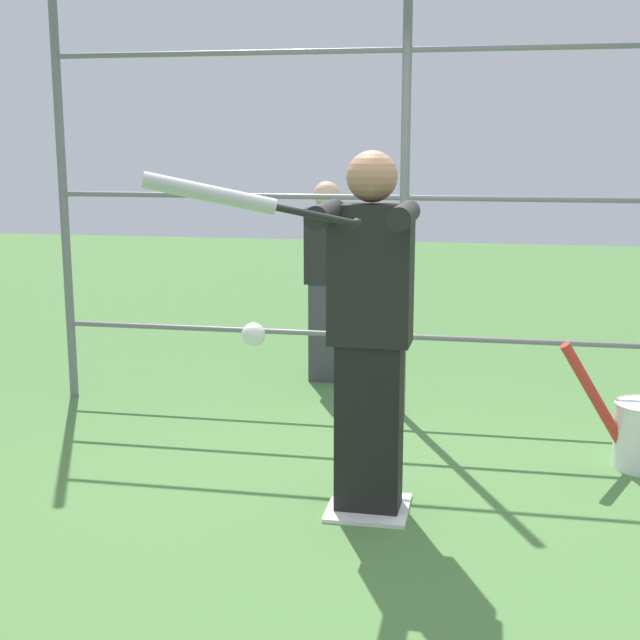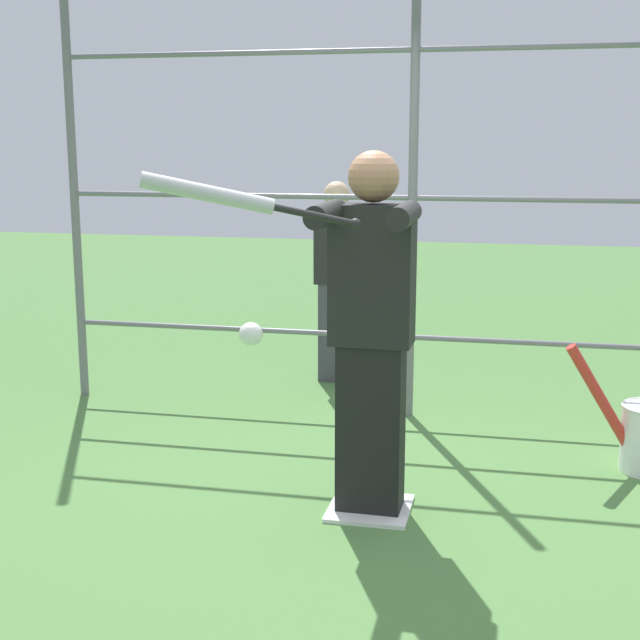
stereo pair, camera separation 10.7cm
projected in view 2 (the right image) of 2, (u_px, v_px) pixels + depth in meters
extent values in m
plane|color=#4C7A3D|center=(370.00, 510.00, 4.42)|extent=(24.00, 24.00, 0.00)
cube|color=white|center=(370.00, 508.00, 4.42)|extent=(0.40, 0.40, 0.02)
cylinder|color=slate|center=(413.00, 198.00, 5.67)|extent=(0.06, 0.06, 2.89)
cylinder|color=slate|center=(74.00, 193.00, 6.16)|extent=(0.06, 0.06, 2.89)
cylinder|color=slate|center=(410.00, 337.00, 5.85)|extent=(4.70, 0.04, 0.04)
cylinder|color=slate|center=(413.00, 198.00, 5.67)|extent=(4.70, 0.04, 0.04)
cylinder|color=slate|center=(416.00, 49.00, 5.49)|extent=(4.70, 0.04, 0.04)
cube|color=black|center=(371.00, 429.00, 4.34)|extent=(0.32, 0.21, 0.85)
cube|color=black|center=(372.00, 275.00, 4.19)|extent=(0.39, 0.23, 0.66)
sphere|color=#9E7051|center=(374.00, 177.00, 4.10)|extent=(0.24, 0.24, 0.24)
cylinder|color=black|center=(404.00, 215.00, 3.86)|extent=(0.10, 0.47, 0.10)
cylinder|color=black|center=(326.00, 214.00, 3.95)|extent=(0.10, 0.47, 0.10)
sphere|color=black|center=(355.00, 224.00, 3.68)|extent=(0.05, 0.05, 0.05)
cylinder|color=black|center=(315.00, 215.00, 3.64)|extent=(0.33, 0.18, 0.11)
cylinder|color=#B2B2B7|center=(208.00, 193.00, 3.52)|extent=(0.51, 0.29, 0.18)
sphere|color=white|center=(251.00, 334.00, 3.59)|extent=(0.10, 0.10, 0.10)
cylinder|color=red|center=(605.00, 406.00, 4.87)|extent=(0.47, 0.17, 0.70)
cube|color=#3F3F47|center=(336.00, 332.00, 6.76)|extent=(0.25, 0.15, 0.75)
cube|color=black|center=(336.00, 246.00, 6.63)|extent=(0.31, 0.17, 0.56)
sphere|color=beige|center=(337.00, 194.00, 6.55)|extent=(0.19, 0.19, 0.19)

